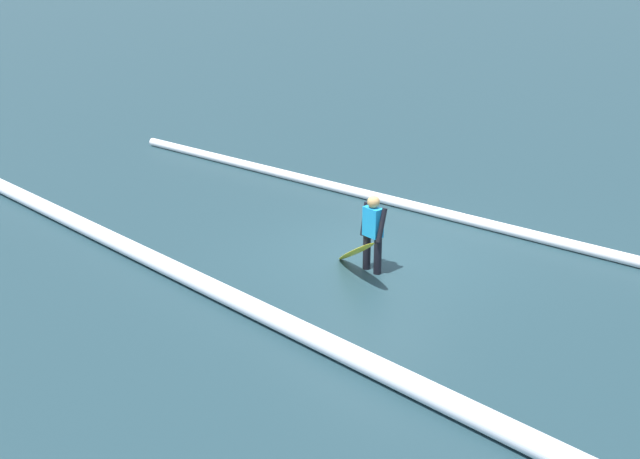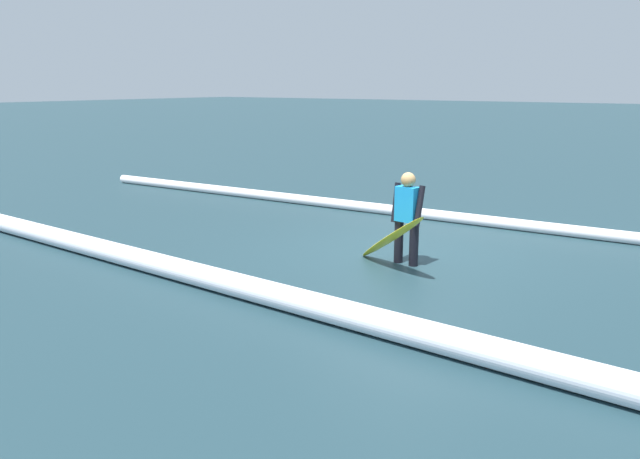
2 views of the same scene
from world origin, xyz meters
The scene contains 5 objects.
ground_plane centered at (0.00, 0.00, 0.00)m, with size 168.25×168.25×0.00m, color #1F3841.
surfer centered at (-0.42, 0.65, 0.79)m, with size 0.52×0.27×1.41m.
surfboard centered at (-0.37, 1.05, 0.48)m, with size 1.57×1.07×1.00m.
wave_crest_foreground centered at (-2.34, -2.63, 0.11)m, with size 0.22×0.22×24.21m, color white.
wave_crest_midground centered at (-1.99, 3.35, 0.16)m, with size 0.31×0.31×25.04m, color white.
Camera 2 is at (-4.66, 8.95, 2.70)m, focal length 35.18 mm.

